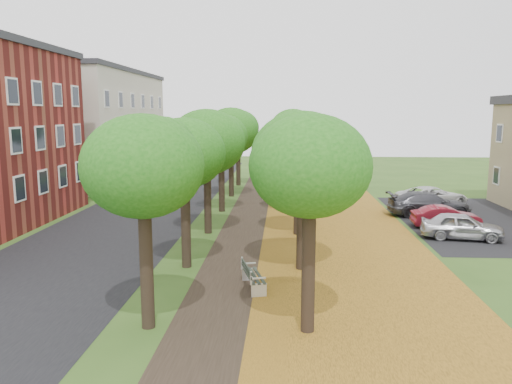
# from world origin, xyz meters

# --- Properties ---
(ground) EXTENTS (120.00, 120.00, 0.00)m
(ground) POSITION_xyz_m (0.00, 0.00, 0.00)
(ground) COLOR #2D4C19
(ground) RESTS_ON ground
(street_asphalt) EXTENTS (8.00, 70.00, 0.01)m
(street_asphalt) POSITION_xyz_m (-7.50, 15.00, 0.00)
(street_asphalt) COLOR black
(street_asphalt) RESTS_ON ground
(footpath) EXTENTS (3.20, 70.00, 0.01)m
(footpath) POSITION_xyz_m (0.00, 15.00, 0.00)
(footpath) COLOR black
(footpath) RESTS_ON ground
(leaf_verge) EXTENTS (7.50, 70.00, 0.01)m
(leaf_verge) POSITION_xyz_m (5.00, 15.00, 0.01)
(leaf_verge) COLOR #AF7420
(leaf_verge) RESTS_ON ground
(parking_lot) EXTENTS (9.00, 16.00, 0.01)m
(parking_lot) POSITION_xyz_m (13.50, 16.00, 0.00)
(parking_lot) COLOR black
(parking_lot) RESTS_ON ground
(tree_row_west) EXTENTS (3.81, 33.81, 6.48)m
(tree_row_west) POSITION_xyz_m (-2.20, 15.00, 4.82)
(tree_row_west) COLOR black
(tree_row_west) RESTS_ON ground
(tree_row_east) EXTENTS (3.81, 33.81, 6.48)m
(tree_row_east) POSITION_xyz_m (2.60, 15.00, 4.82)
(tree_row_east) COLOR black
(tree_row_east) RESTS_ON ground
(building_cream) EXTENTS (10.30, 20.30, 10.40)m
(building_cream) POSITION_xyz_m (-17.00, 33.00, 5.21)
(building_cream) COLOR beige
(building_cream) RESTS_ON ground
(bench) EXTENTS (1.05, 2.04, 0.93)m
(bench) POSITION_xyz_m (0.72, 3.54, 0.48)
(bench) COLOR #28322A
(bench) RESTS_ON ground
(car_silver) EXTENTS (4.26, 2.32, 1.37)m
(car_silver) POSITION_xyz_m (11.00, 11.43, 0.69)
(car_silver) COLOR #B5B4BA
(car_silver) RESTS_ON ground
(car_red) EXTENTS (3.77, 1.41, 1.23)m
(car_red) POSITION_xyz_m (11.00, 13.93, 0.62)
(car_red) COLOR maroon
(car_red) RESTS_ON ground
(car_grey) EXTENTS (5.17, 2.21, 1.48)m
(car_grey) POSITION_xyz_m (11.00, 17.34, 0.74)
(car_grey) COLOR #36363B
(car_grey) RESTS_ON ground
(car_white) EXTENTS (5.59, 4.15, 1.41)m
(car_white) POSITION_xyz_m (12.08, 20.43, 0.71)
(car_white) COLOR silver
(car_white) RESTS_ON ground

